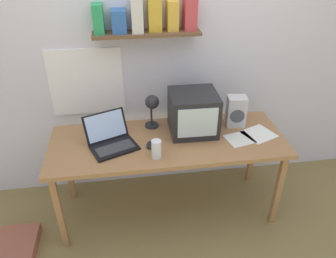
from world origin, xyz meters
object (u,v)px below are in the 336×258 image
object	(u,v)px
crt_monitor	(193,113)
computer_mouse	(151,145)
corner_desk	(168,146)
space_heater	(236,111)
floor_cushion	(10,248)
laptop	(111,138)
desk_lamp	(152,105)
loose_paper_near_monitor	(259,134)
juice_glass	(156,150)
loose_paper_near_laptop	(239,139)

from	to	relation	value
crt_monitor	computer_mouse	distance (m)	0.43
corner_desk	crt_monitor	bearing A→B (deg)	26.77
space_heater	floor_cushion	xyz separation A→B (m)	(-1.86, -0.44, -0.81)
laptop	space_heater	size ratio (longest dim) A/B	1.64
desk_lamp	loose_paper_near_monitor	size ratio (longest dim) A/B	1.06
corner_desk	laptop	distance (m)	0.45
floor_cushion	space_heater	bearing A→B (deg)	13.28
crt_monitor	floor_cushion	size ratio (longest dim) A/B	0.94
corner_desk	laptop	bearing A→B (deg)	179.80
crt_monitor	computer_mouse	xyz separation A→B (m)	(-0.36, -0.18, -0.15)
corner_desk	desk_lamp	world-z (taller)	desk_lamp
juice_glass	computer_mouse	world-z (taller)	juice_glass
space_heater	computer_mouse	xyz separation A→B (m)	(-0.73, -0.22, -0.11)
crt_monitor	computer_mouse	world-z (taller)	crt_monitor
crt_monitor	juice_glass	size ratio (longest dim) A/B	2.69
crt_monitor	computer_mouse	bearing A→B (deg)	-152.56
computer_mouse	loose_paper_near_monitor	xyz separation A→B (m)	(0.88, 0.04, -0.01)
loose_paper_near_laptop	computer_mouse	bearing A→B (deg)	179.59
laptop	loose_paper_near_laptop	bearing A→B (deg)	-26.31
space_heater	computer_mouse	bearing A→B (deg)	-155.28
laptop	loose_paper_near_laptop	xyz separation A→B (m)	(0.99, -0.07, -0.06)
computer_mouse	floor_cushion	distance (m)	1.35
desk_lamp	floor_cushion	distance (m)	1.55
crt_monitor	loose_paper_near_monitor	world-z (taller)	crt_monitor
juice_glass	floor_cushion	xyz separation A→B (m)	(-1.16, -0.08, -0.75)
computer_mouse	floor_cushion	bearing A→B (deg)	-168.81
desk_lamp	loose_paper_near_laptop	size ratio (longest dim) A/B	1.31
corner_desk	space_heater	distance (m)	0.63
desk_lamp	loose_paper_near_monitor	xyz separation A→B (m)	(0.83, -0.20, -0.22)
corner_desk	computer_mouse	bearing A→B (deg)	-154.52
crt_monitor	desk_lamp	world-z (taller)	crt_monitor
crt_monitor	space_heater	size ratio (longest dim) A/B	1.46
loose_paper_near_laptop	crt_monitor	bearing A→B (deg)	151.50
crt_monitor	laptop	distance (m)	0.67
laptop	desk_lamp	size ratio (longest dim) A/B	1.35
corner_desk	loose_paper_near_monitor	distance (m)	0.74
desk_lamp	loose_paper_near_monitor	distance (m)	0.89
computer_mouse	loose_paper_near_laptop	xyz separation A→B (m)	(0.70, -0.01, -0.01)
juice_glass	laptop	bearing A→B (deg)	147.18
computer_mouse	floor_cushion	world-z (taller)	computer_mouse
juice_glass	space_heater	xyz separation A→B (m)	(0.70, 0.36, 0.07)
juice_glass	loose_paper_near_laptop	world-z (taller)	juice_glass
juice_glass	loose_paper_near_monitor	xyz separation A→B (m)	(0.85, 0.18, -0.06)
space_heater	floor_cushion	bearing A→B (deg)	-158.45
desk_lamp	loose_paper_near_monitor	world-z (taller)	desk_lamp
corner_desk	computer_mouse	size ratio (longest dim) A/B	15.56
corner_desk	desk_lamp	bearing A→B (deg)	120.48
loose_paper_near_monitor	juice_glass	bearing A→B (deg)	-167.75
loose_paper_near_laptop	floor_cushion	xyz separation A→B (m)	(-1.83, -0.22, -0.69)
juice_glass	desk_lamp	bearing A→B (deg)	88.15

